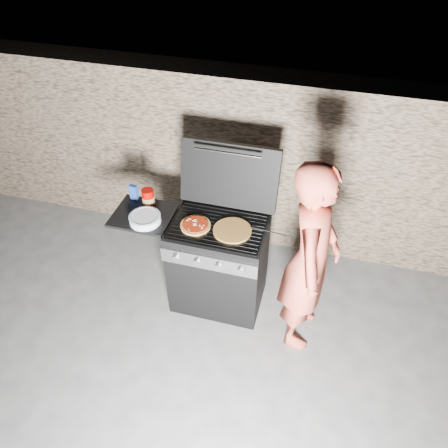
% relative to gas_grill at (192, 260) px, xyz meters
% --- Properties ---
extents(ground, '(50.00, 50.00, 0.00)m').
position_rel_gas_grill_xyz_m(ground, '(0.25, 0.00, -0.46)').
color(ground, '#4C4C4C').
extents(stone_wall, '(8.00, 0.35, 1.80)m').
position_rel_gas_grill_xyz_m(stone_wall, '(0.25, 1.05, 0.44)').
color(stone_wall, '#9A7D63').
rests_on(stone_wall, ground).
extents(gas_grill, '(1.34, 0.79, 0.91)m').
position_rel_gas_grill_xyz_m(gas_grill, '(0.00, 0.00, 0.00)').
color(gas_grill, black).
rests_on(gas_grill, ground).
extents(pizza_topped, '(0.33, 0.33, 0.03)m').
position_rel_gas_grill_xyz_m(pizza_topped, '(0.07, -0.04, 0.47)').
color(pizza_topped, '#BA7E51').
rests_on(pizza_topped, gas_grill).
extents(pizza_plain, '(0.41, 0.41, 0.02)m').
position_rel_gas_grill_xyz_m(pizza_plain, '(0.38, -0.02, 0.46)').
color(pizza_plain, '#E1B552').
rests_on(pizza_plain, gas_grill).
extents(sauce_jar, '(0.12, 0.12, 0.16)m').
position_rel_gas_grill_xyz_m(sauce_jar, '(-0.42, 0.13, 0.53)').
color(sauce_jar, '#AA0200').
rests_on(sauce_jar, gas_grill).
extents(blue_carton, '(0.07, 0.05, 0.15)m').
position_rel_gas_grill_xyz_m(blue_carton, '(-0.57, 0.17, 0.52)').
color(blue_carton, navy).
rests_on(blue_carton, gas_grill).
extents(plate_stack, '(0.27, 0.27, 0.06)m').
position_rel_gas_grill_xyz_m(plate_stack, '(-0.36, -0.09, 0.48)').
color(plate_stack, white).
rests_on(plate_stack, gas_grill).
extents(person, '(0.43, 0.65, 1.75)m').
position_rel_gas_grill_xyz_m(person, '(1.03, -0.15, 0.42)').
color(person, '#E15743').
rests_on(person, ground).
extents(tongs, '(0.38, 0.12, 0.08)m').
position_rel_gas_grill_xyz_m(tongs, '(0.68, 0.00, 0.49)').
color(tongs, black).
rests_on(tongs, gas_grill).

